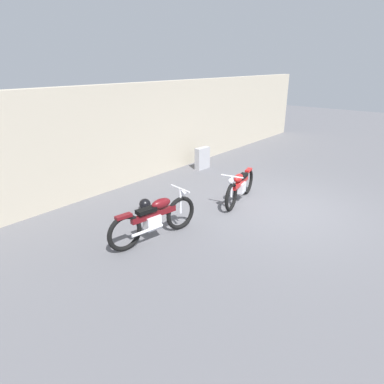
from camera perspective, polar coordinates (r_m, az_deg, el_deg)
ground_plane at (r=8.36m, az=14.56°, el=-2.89°), size 40.00×40.00×0.00m
building_wall at (r=10.38m, az=-6.85°, el=10.28°), size 18.00×0.30×2.77m
stone_marker at (r=11.14m, az=1.75°, el=5.70°), size 0.54×0.25×0.71m
helmet at (r=8.12m, az=-7.92°, el=-2.05°), size 0.27×0.27×0.27m
motorcycle_maroon at (r=6.66m, az=-6.24°, el=-4.42°), size 2.04×0.59×0.92m
motorcycle_red at (r=8.49m, az=8.06°, el=1.01°), size 1.90×0.66×0.86m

